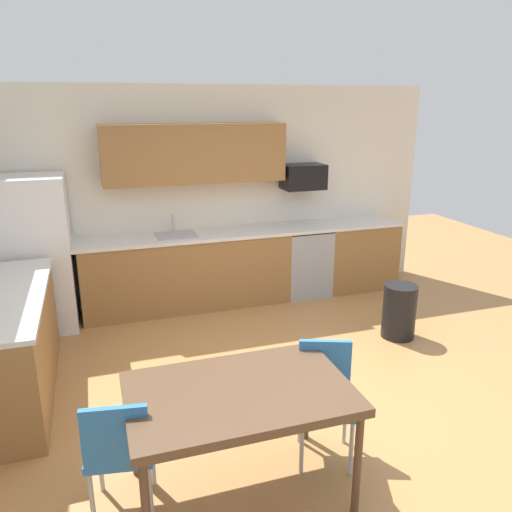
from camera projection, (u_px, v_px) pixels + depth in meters
ground_plane at (291, 395)px, 4.48m from camera, size 12.00×12.00×0.00m
wall_back at (216, 194)px, 6.49m from camera, size 5.80×0.10×2.70m
cabinet_run_back at (188, 273)px, 6.30m from camera, size 2.55×0.60×0.90m
cabinet_run_back_right at (357, 255)px, 7.00m from camera, size 1.00×0.60×0.90m
cabinet_run_left at (13, 347)px, 4.39m from camera, size 0.60×2.00×0.90m
countertop_back at (224, 233)px, 6.30m from camera, size 4.80×0.64×0.04m
countertop_left at (5, 296)px, 4.25m from camera, size 0.64×2.00×0.04m
upper_cabinets_back at (195, 153)px, 6.04m from camera, size 2.20×0.34×0.70m
refrigerator at (36, 255)px, 5.59m from camera, size 0.76×0.70×1.74m
oven_range at (304, 260)px, 6.77m from camera, size 0.60×0.60×0.91m
microwave at (303, 177)px, 6.53m from camera, size 0.54×0.36×0.32m
sink_basin at (176, 240)px, 6.14m from camera, size 0.48×0.40×0.14m
sink_faucet at (173, 224)px, 6.25m from camera, size 0.02×0.02×0.24m
dining_table at (239, 398)px, 3.16m from camera, size 1.40×0.90×0.78m
chair_near_table at (325, 391)px, 3.62m from camera, size 0.52×0.52×0.85m
chair_far_side at (119, 447)px, 3.03m from camera, size 0.46×0.46×0.85m
trash_bin at (399, 311)px, 5.51m from camera, size 0.36×0.36×0.60m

